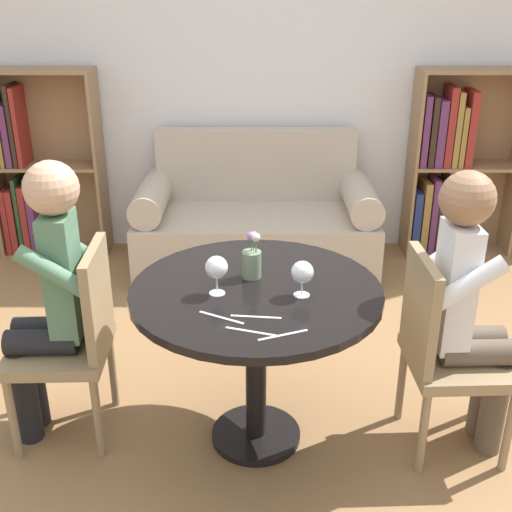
% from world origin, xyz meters
% --- Properties ---
extents(ground_plane, '(16.00, 16.00, 0.00)m').
position_xyz_m(ground_plane, '(0.00, 0.00, 0.00)').
color(ground_plane, olive).
extents(back_wall, '(5.20, 0.05, 2.70)m').
position_xyz_m(back_wall, '(0.00, 2.29, 1.35)').
color(back_wall, silver).
rests_on(back_wall, ground_plane).
extents(round_table, '(1.03, 1.03, 0.76)m').
position_xyz_m(round_table, '(0.00, 0.00, 0.62)').
color(round_table, black).
rests_on(round_table, ground_plane).
extents(couch, '(1.63, 0.80, 0.92)m').
position_xyz_m(couch, '(0.00, 1.87, 0.31)').
color(couch, '#B7A893').
rests_on(couch, ground_plane).
extents(bookshelf_left, '(0.77, 0.28, 1.34)m').
position_xyz_m(bookshelf_left, '(-1.59, 2.13, 0.62)').
color(bookshelf_left, '#93704C').
rests_on(bookshelf_left, ground_plane).
extents(bookshelf_right, '(0.77, 0.28, 1.34)m').
position_xyz_m(bookshelf_right, '(1.38, 2.13, 0.65)').
color(bookshelf_right, '#93704C').
rests_on(bookshelf_right, ground_plane).
extents(chair_left, '(0.43, 0.43, 0.90)m').
position_xyz_m(chair_left, '(-0.78, 0.06, 0.49)').
color(chair_left, '#937A56').
rests_on(chair_left, ground_plane).
extents(chair_right, '(0.44, 0.44, 0.90)m').
position_xyz_m(chair_right, '(0.78, -0.03, 0.49)').
color(chair_right, '#937A56').
rests_on(chair_right, ground_plane).
extents(person_left, '(0.42, 0.35, 1.27)m').
position_xyz_m(person_left, '(-0.87, 0.06, 0.69)').
color(person_left, black).
rests_on(person_left, ground_plane).
extents(person_right, '(0.43, 0.35, 1.26)m').
position_xyz_m(person_right, '(0.87, -0.03, 0.68)').
color(person_right, brown).
rests_on(person_right, ground_plane).
extents(wine_glass_left, '(0.09, 0.09, 0.16)m').
position_xyz_m(wine_glass_left, '(-0.15, -0.05, 0.87)').
color(wine_glass_left, white).
rests_on(wine_glass_left, round_table).
extents(wine_glass_right, '(0.09, 0.09, 0.15)m').
position_xyz_m(wine_glass_right, '(0.18, -0.07, 0.85)').
color(wine_glass_right, white).
rests_on(wine_glass_right, round_table).
extents(flower_vase, '(0.08, 0.08, 0.20)m').
position_xyz_m(flower_vase, '(-0.02, 0.11, 0.83)').
color(flower_vase, gray).
rests_on(flower_vase, round_table).
extents(knife_left_setting, '(0.17, 0.10, 0.00)m').
position_xyz_m(knife_left_setting, '(-0.13, -0.25, 0.76)').
color(knife_left_setting, silver).
rests_on(knife_left_setting, round_table).
extents(fork_left_setting, '(0.19, 0.03, 0.00)m').
position_xyz_m(fork_left_setting, '(0.00, -0.24, 0.76)').
color(fork_left_setting, silver).
rests_on(fork_left_setting, round_table).
extents(knife_right_setting, '(0.18, 0.07, 0.00)m').
position_xyz_m(knife_right_setting, '(-0.02, -0.35, 0.76)').
color(knife_right_setting, silver).
rests_on(knife_right_setting, round_table).
extents(fork_right_setting, '(0.18, 0.08, 0.00)m').
position_xyz_m(fork_right_setting, '(0.10, -0.37, 0.76)').
color(fork_right_setting, silver).
rests_on(fork_right_setting, round_table).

